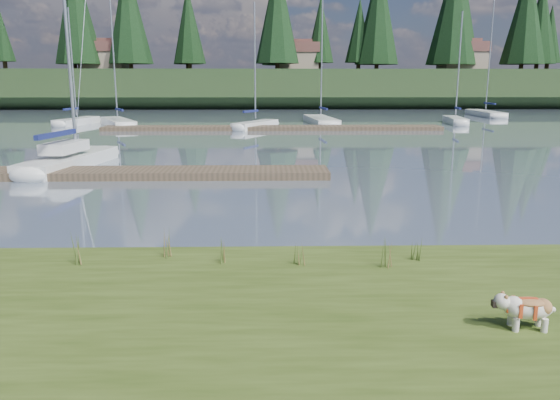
{
  "coord_description": "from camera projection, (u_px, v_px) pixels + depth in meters",
  "views": [
    {
      "loc": [
        1.62,
        -12.33,
        3.7
      ],
      "look_at": [
        1.89,
        -0.5,
        1.11
      ],
      "focal_mm": 35.0,
      "sensor_mm": 36.0,
      "label": 1
    }
  ],
  "objects": [
    {
      "name": "sailboat_bg_3",
      "position": [
        319.0,
        119.0,
        49.09
      ],
      "size": [
        2.67,
        9.57,
        13.71
      ],
      "rotation": [
        0.0,
        0.0,
        1.66
      ],
      "color": "silver",
      "rests_on": "ground"
    },
    {
      "name": "weed_5",
      "position": [
        416.0,
        250.0,
        10.37
      ],
      "size": [
        0.17,
        0.14,
        0.5
      ],
      "color": "#475B23",
      "rests_on": "bank"
    },
    {
      "name": "weed_3",
      "position": [
        74.0,
        250.0,
        10.17
      ],
      "size": [
        0.17,
        0.14,
        0.65
      ],
      "color": "#475B23",
      "rests_on": "bank"
    },
    {
      "name": "house_0",
      "position": [
        105.0,
        56.0,
        79.13
      ],
      "size": [
        6.3,
        5.3,
        4.65
      ],
      "color": "gray",
      "rests_on": "ridge"
    },
    {
      "name": "sailboat_main",
      "position": [
        76.0,
        156.0,
        24.22
      ],
      "size": [
        2.51,
        7.78,
        11.13
      ],
      "rotation": [
        0.0,
        0.0,
        1.44
      ],
      "color": "silver",
      "rests_on": "ground"
    },
    {
      "name": "conifer_6",
      "position": [
        454.0,
        6.0,
        76.84
      ],
      "size": [
        7.04,
        7.04,
        17.0
      ],
      "color": "#382619",
      "rests_on": "ridge"
    },
    {
      "name": "ground",
      "position": [
        247.0,
        130.0,
        42.1
      ],
      "size": [
        200.0,
        200.0,
        0.0
      ],
      "primitive_type": "plane",
      "color": "slate",
      "rests_on": "ground"
    },
    {
      "name": "conifer_7",
      "position": [
        541.0,
        22.0,
        80.46
      ],
      "size": [
        5.28,
        5.28,
        13.2
      ],
      "color": "#382619",
      "rests_on": "ridge"
    },
    {
      "name": "dock_near",
      "position": [
        125.0,
        173.0,
        21.47
      ],
      "size": [
        16.0,
        2.0,
        0.3
      ],
      "primitive_type": "cube",
      "color": "#4C3D2C",
      "rests_on": "ground"
    },
    {
      "name": "sailboat_bg_1",
      "position": [
        116.0,
        121.0,
        46.67
      ],
      "size": [
        5.1,
        8.33,
        12.52
      ],
      "rotation": [
        0.0,
        0.0,
        2.01
      ],
      "color": "silver",
      "rests_on": "ground"
    },
    {
      "name": "weed_2",
      "position": [
        385.0,
        254.0,
        10.0
      ],
      "size": [
        0.17,
        0.14,
        0.58
      ],
      "color": "#475B23",
      "rests_on": "bank"
    },
    {
      "name": "ridge",
      "position": [
        257.0,
        89.0,
        83.57
      ],
      "size": [
        200.0,
        20.0,
        5.0
      ],
      "primitive_type": "cube",
      "color": "black",
      "rests_on": "ground"
    },
    {
      "name": "bank",
      "position": [
        141.0,
        366.0,
        6.9
      ],
      "size": [
        60.0,
        9.0,
        0.35
      ],
      "primitive_type": "cube",
      "color": "#3E511B",
      "rests_on": "ground"
    },
    {
      "name": "sailboat_bg_4",
      "position": [
        454.0,
        120.0,
        48.76
      ],
      "size": [
        2.17,
        6.53,
        9.64
      ],
      "rotation": [
        0.0,
        0.0,
        1.43
      ],
      "color": "silver",
      "rests_on": "ground"
    },
    {
      "name": "weed_4",
      "position": [
        298.0,
        255.0,
        10.15
      ],
      "size": [
        0.17,
        0.14,
        0.44
      ],
      "color": "#475B23",
      "rests_on": "bank"
    },
    {
      "name": "conifer_2",
      "position": [
        76.0,
        9.0,
        75.78
      ],
      "size": [
        6.6,
        6.6,
        16.05
      ],
      "color": "#382619",
      "rests_on": "ridge"
    },
    {
      "name": "weed_0",
      "position": [
        165.0,
        244.0,
        10.57
      ],
      "size": [
        0.17,
        0.14,
        0.6
      ],
      "color": "#475B23",
      "rests_on": "bank"
    },
    {
      "name": "mud_lip",
      "position": [
        190.0,
        261.0,
        11.22
      ],
      "size": [
        60.0,
        0.5,
        0.14
      ],
      "primitive_type": "cube",
      "color": "#33281C",
      "rests_on": "ground"
    },
    {
      "name": "house_2",
      "position": [
        462.0,
        56.0,
        79.28
      ],
      "size": [
        6.3,
        5.3,
        4.65
      ],
      "color": "gray",
      "rests_on": "ridge"
    },
    {
      "name": "conifer_3",
      "position": [
        189.0,
        25.0,
        80.4
      ],
      "size": [
        4.84,
        4.84,
        12.25
      ],
      "color": "#382619",
      "rests_on": "ridge"
    },
    {
      "name": "dock_far",
      "position": [
        273.0,
        128.0,
        42.11
      ],
      "size": [
        26.0,
        2.2,
        0.3
      ],
      "primitive_type": "cube",
      "color": "#4C3D2C",
      "rests_on": "ground"
    },
    {
      "name": "sailboat_bg_2",
      "position": [
        259.0,
        124.0,
        43.84
      ],
      "size": [
        4.03,
        6.19,
        9.7
      ],
      "rotation": [
        0.0,
        0.0,
        1.09
      ],
      "color": "silver",
      "rests_on": "ground"
    },
    {
      "name": "sailboat_bg_5",
      "position": [
        483.0,
        113.0,
        59.28
      ],
      "size": [
        2.1,
        9.15,
        12.86
      ],
      "rotation": [
        0.0,
        0.0,
        1.54
      ],
      "color": "silver",
      "rests_on": "ground"
    },
    {
      "name": "weed_1",
      "position": [
        224.0,
        250.0,
        10.24
      ],
      "size": [
        0.17,
        0.14,
        0.59
      ],
      "color": "#475B23",
      "rests_on": "bank"
    },
    {
      "name": "conifer_4",
      "position": [
        277.0,
        11.0,
        74.53
      ],
      "size": [
        6.16,
        6.16,
        15.1
      ],
      "color": "#382619",
      "rests_on": "ridge"
    },
    {
      "name": "conifer_5",
      "position": [
        359.0,
        31.0,
        79.18
      ],
      "size": [
        3.96,
        3.96,
        10.35
      ],
      "color": "#382619",
      "rests_on": "ridge"
    },
    {
      "name": "bulldog",
      "position": [
        527.0,
        307.0,
        7.48
      ],
      "size": [
        0.84,
        0.39,
        0.5
      ],
      "rotation": [
        0.0,
        0.0,
        3.07
      ],
      "color": "silver",
      "rests_on": "bank"
    },
    {
      "name": "sailboat_bg_0",
      "position": [
        80.0,
        120.0,
        47.64
      ],
      "size": [
        2.44,
        6.77,
        9.79
      ],
      "rotation": [
        0.0,
        0.0,
        1.4
      ],
      "color": "silver",
      "rests_on": "ground"
    },
    {
      "name": "house_1",
      "position": [
        297.0,
        56.0,
        80.72
      ],
      "size": [
        6.3,
        5.3,
        4.65
      ],
      "color": "gray",
      "rests_on": "ridge"
    }
  ]
}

